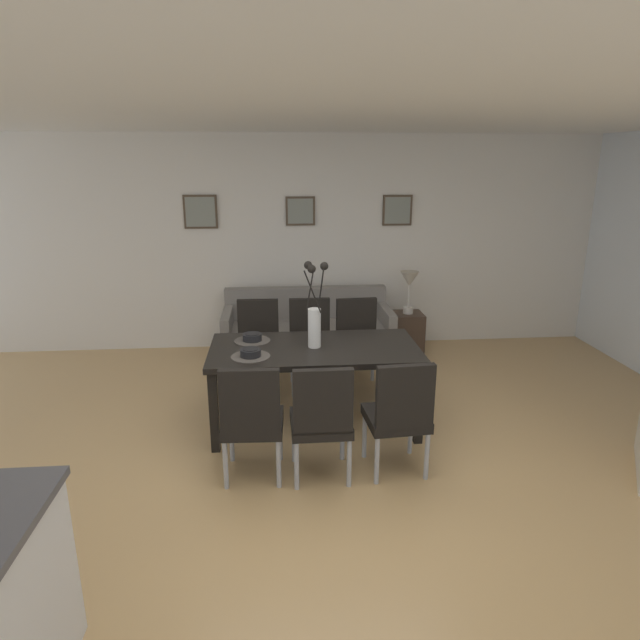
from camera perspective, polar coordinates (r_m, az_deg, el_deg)
The scene contains 21 objects.
ground_plane at distance 4.17m, azimuth 1.94°, elevation -16.84°, with size 9.00×9.00×0.00m, color tan.
back_wall_panel at distance 6.80m, azimuth -1.20°, elevation 8.06°, with size 9.00×0.10×2.60m, color silver.
ceiling_panel at distance 3.90m, azimuth 1.60°, elevation 21.59°, with size 9.00×7.20×0.08m, color white.
dining_table at distance 4.72m, azimuth -0.58°, elevation -3.71°, with size 1.80×0.91×0.74m.
dining_chair_near_left at distance 4.01m, azimuth -7.16°, elevation -10.03°, with size 0.46×0.46×0.92m.
dining_chair_near_right at distance 5.60m, azimuth -6.50°, elevation -2.19°, with size 0.45×0.45×0.92m.
dining_chair_far_left at distance 3.98m, azimuth 0.17°, elevation -10.10°, with size 0.44×0.44×0.92m.
dining_chair_far_right at distance 5.61m, azimuth -1.02°, elevation -2.06°, with size 0.44×0.44×0.92m.
dining_chair_mid_left at distance 4.09m, azimuth 8.32°, elevation -9.48°, with size 0.47×0.47×0.92m.
dining_chair_mid_right at distance 5.62m, azimuth 4.03°, elevation -2.05°, with size 0.47×0.47×0.92m.
centerpiece_vase at distance 4.61m, azimuth -0.59°, elevation 0.50°, with size 0.21×0.23×0.73m.
placemat_near_left at distance 4.50m, azimuth -7.28°, elevation -3.81°, with size 0.32×0.32×0.01m, color #4C4742.
bowl_near_left at distance 4.49m, azimuth -7.30°, elevation -3.36°, with size 0.17×0.17×0.07m.
placemat_near_right at distance 4.88m, azimuth -7.11°, elevation -2.16°, with size 0.32×0.32×0.01m, color #4C4742.
bowl_near_right at distance 4.87m, azimuth -7.12°, elevation -1.75°, with size 0.17×0.17×0.07m.
sofa at distance 6.49m, azimuth -1.33°, elevation -1.62°, with size 1.96×0.84×0.80m.
side_table at distance 6.69m, azimuth 9.10°, elevation -1.44°, with size 0.36×0.36×0.52m, color #3D2D23.
table_lamp at distance 6.53m, azimuth 9.35°, elevation 3.86°, with size 0.22×0.22×0.51m.
framed_picture_left at distance 6.72m, azimuth -12.43°, elevation 11.02°, with size 0.40×0.03×0.40m.
framed_picture_center at distance 6.68m, azimuth -2.08°, elevation 11.35°, with size 0.35×0.03×0.35m.
framed_picture_right at distance 6.84m, azimuth 8.11°, elevation 11.32°, with size 0.36×0.03×0.37m.
Camera 1 is at (-0.43, -3.46, 2.29)m, focal length 30.52 mm.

